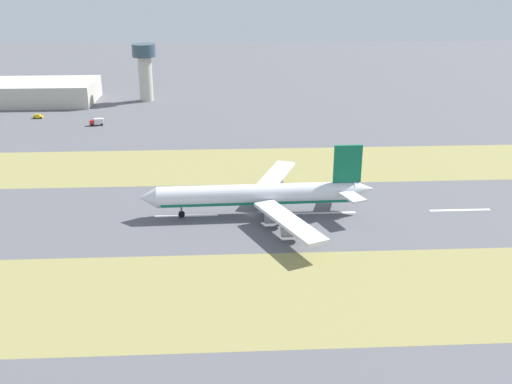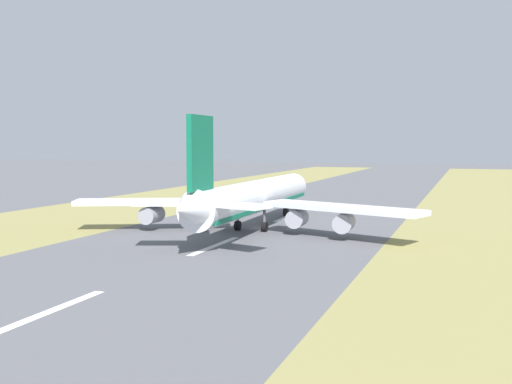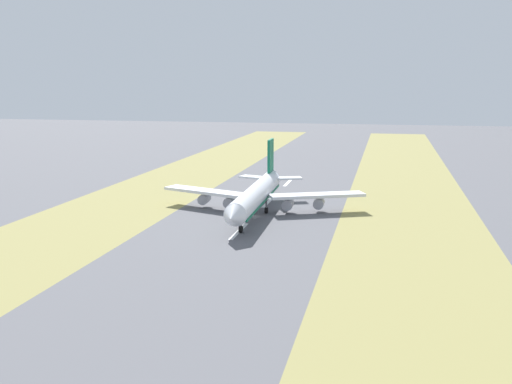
% 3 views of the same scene
% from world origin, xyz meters
% --- Properties ---
extents(ground_plane, '(800.00, 800.00, 0.00)m').
position_xyz_m(ground_plane, '(0.00, 0.00, 0.00)').
color(ground_plane, '#56565B').
extents(grass_median_west, '(40.00, 600.00, 0.01)m').
position_xyz_m(grass_median_west, '(-45.00, 0.00, 0.00)').
color(grass_median_west, olive).
rests_on(grass_median_west, ground).
extents(centreline_dash_near, '(1.20, 18.00, 0.01)m').
position_xyz_m(centreline_dash_near, '(0.00, -61.53, 0.01)').
color(centreline_dash_near, silver).
rests_on(centreline_dash_near, ground).
extents(centreline_dash_mid, '(1.20, 18.00, 0.01)m').
position_xyz_m(centreline_dash_mid, '(0.00, -21.53, 0.01)').
color(centreline_dash_mid, silver).
rests_on(centreline_dash_mid, ground).
extents(centreline_dash_far, '(1.20, 18.00, 0.01)m').
position_xyz_m(centreline_dash_far, '(0.00, 18.47, 0.01)').
color(centreline_dash_far, silver).
rests_on(centreline_dash_far, ground).
extents(airplane_main_jet, '(64.11, 67.13, 20.20)m').
position_xyz_m(airplane_main_jet, '(-0.20, -3.43, 6.02)').
color(airplane_main_jet, silver).
rests_on(airplane_main_jet, ground).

